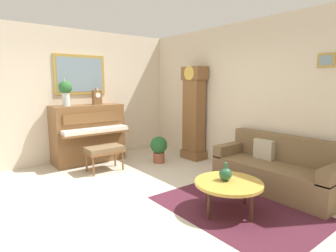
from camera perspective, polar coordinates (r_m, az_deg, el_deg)
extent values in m
cube|color=beige|center=(4.25, -6.96, -15.06)|extent=(6.40, 6.00, 0.10)
cube|color=beige|center=(6.27, -19.67, 5.90)|extent=(0.10, 4.90, 2.80)
cube|color=#B28E3D|center=(6.28, -17.78, 10.10)|extent=(0.03, 1.10, 0.84)
cube|color=#7A93A3|center=(6.27, -17.73, 10.11)|extent=(0.01, 0.98, 0.72)
cube|color=beige|center=(5.52, 14.68, 5.78)|extent=(5.30, 0.10, 2.80)
cube|color=#B28E3D|center=(4.69, 30.01, 11.74)|extent=(0.24, 0.03, 0.20)
cube|color=#7A93A3|center=(4.68, 29.93, 11.76)|extent=(0.18, 0.01, 0.14)
cube|color=#4C1E2D|center=(3.97, 14.20, -16.27)|extent=(2.10, 1.50, 0.01)
cube|color=brown|center=(6.11, -16.29, -1.48)|extent=(0.60, 1.44, 1.22)
cube|color=brown|center=(5.70, -14.71, -1.42)|extent=(0.28, 1.38, 0.04)
cube|color=white|center=(5.69, -14.73, -0.82)|extent=(0.26, 1.32, 0.08)
cube|color=brown|center=(5.76, -15.26, 1.68)|extent=(0.03, 1.20, 0.20)
cube|color=brown|center=(5.39, -13.05, -5.21)|extent=(0.42, 0.70, 0.04)
cube|color=brown|center=(5.38, -13.07, -4.59)|extent=(0.40, 0.68, 0.08)
cylinder|color=brown|center=(5.19, -15.24, -8.15)|extent=(0.04, 0.04, 0.36)
cylinder|color=brown|center=(5.43, -9.36, -7.16)|extent=(0.04, 0.04, 0.36)
cylinder|color=brown|center=(5.47, -16.56, -7.31)|extent=(0.04, 0.04, 0.36)
cylinder|color=brown|center=(5.71, -10.92, -6.43)|extent=(0.04, 0.04, 0.36)
cube|color=brown|center=(6.22, 5.27, -5.89)|extent=(0.52, 0.34, 0.18)
cube|color=brown|center=(6.06, 5.37, 1.45)|extent=(0.44, 0.28, 1.78)
cube|color=brown|center=(6.01, 5.51, 10.84)|extent=(0.52, 0.32, 0.28)
cylinder|color=gold|center=(5.91, 4.40, 10.89)|extent=(0.30, 0.02, 0.30)
cylinder|color=gold|center=(6.02, 5.03, 1.97)|extent=(0.03, 0.03, 0.70)
cube|color=brown|center=(4.71, 21.24, -9.83)|extent=(1.90, 0.80, 0.42)
cube|color=brown|center=(4.85, 23.34, -4.37)|extent=(1.90, 0.20, 0.44)
cube|color=brown|center=(5.09, 13.09, -4.64)|extent=(0.18, 0.80, 0.20)
cube|color=brown|center=(4.28, 31.50, -8.36)|extent=(0.18, 0.80, 0.20)
cube|color=#B7AD93|center=(4.87, 19.31, -4.57)|extent=(0.34, 0.12, 0.32)
cylinder|color=gold|center=(3.72, 12.46, -11.49)|extent=(0.88, 0.88, 0.04)
torus|color=#3D2316|center=(3.72, 12.46, -11.49)|extent=(0.88, 0.88, 0.04)
cylinder|color=#3D2316|center=(4.07, 15.68, -12.92)|extent=(0.04, 0.04, 0.37)
cylinder|color=#3D2316|center=(3.60, 16.93, -15.90)|extent=(0.04, 0.04, 0.37)
cylinder|color=#3D2316|center=(3.55, 8.49, -15.98)|extent=(0.04, 0.04, 0.37)
cylinder|color=#3D2316|center=(4.02, 8.30, -12.94)|extent=(0.04, 0.04, 0.37)
cube|color=brown|center=(6.09, -14.54, 5.77)|extent=(0.12, 0.18, 0.30)
cylinder|color=white|center=(6.03, -14.32, 6.23)|extent=(0.01, 0.11, 0.11)
cone|color=brown|center=(6.08, -14.61, 7.56)|extent=(0.10, 0.10, 0.08)
cylinder|color=silver|center=(5.86, -20.41, 5.19)|extent=(0.15, 0.15, 0.26)
sphere|color=#2D6B33|center=(5.85, -20.54, 7.53)|extent=(0.26, 0.26, 0.26)
cone|color=#D199B7|center=(5.82, -20.71, 8.80)|extent=(0.06, 0.06, 0.16)
cylinder|color=#234C33|center=(3.75, 11.81, -10.90)|extent=(0.09, 0.09, 0.01)
sphere|color=#285638|center=(3.73, 11.85, -9.75)|extent=(0.17, 0.17, 0.17)
cylinder|color=#285638|center=(3.69, 11.91, -8.06)|extent=(0.04, 0.04, 0.08)
cylinder|color=#935138|center=(5.87, -1.90, -6.54)|extent=(0.24, 0.24, 0.22)
sphere|color=#235B2D|center=(5.80, -1.92, -3.97)|extent=(0.36, 0.36, 0.36)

